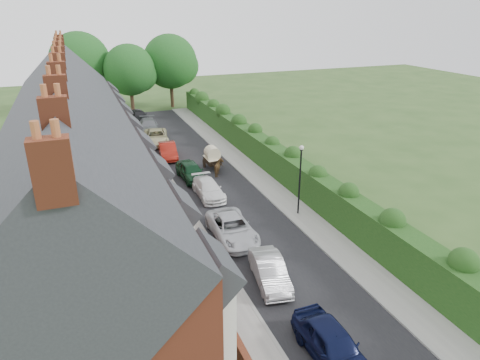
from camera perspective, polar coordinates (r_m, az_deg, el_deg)
The scene contains 24 objects.
ground at distance 26.35m, azimuth 5.30°, elevation -9.48°, with size 140.00×140.00×0.00m, color #2D4C1E.
road at distance 35.28m, azimuth -3.31°, elevation -0.87°, with size 6.00×58.00×0.02m, color black.
pavement_hedge_side at distance 36.61m, azimuth 2.80°, elevation 0.11°, with size 2.20×58.00×0.12m, color gray.
pavement_house_side at distance 34.39m, azimuth -9.42°, elevation -1.69°, with size 1.70×58.00×0.12m, color gray.
kerb_hedge_side at distance 36.22m, azimuth 1.28°, elevation -0.11°, with size 0.18×58.00×0.13m, color gray.
kerb_house_side at distance 34.53m, azimuth -8.13°, elevation -1.49°, with size 0.18×58.00×0.13m, color gray.
hedge at distance 36.79m, azimuth 5.41°, elevation 2.72°, with size 2.10×58.00×2.85m.
terrace_row at distance 31.36m, azimuth -21.23°, elevation 3.34°, with size 9.05×40.50×11.50m.
garden_wall_row at distance 33.16m, azimuth -10.78°, elevation -1.95°, with size 0.35×40.35×1.10m.
lamppost at distance 29.53m, azimuth 8.04°, elevation 1.13°, with size 0.32×0.32×5.16m.
tree_far_left at distance 61.06m, azimuth -14.21°, elevation 13.90°, with size 7.14×6.80×9.29m.
tree_far_right at distance 63.97m, azimuth -8.98°, elevation 15.19°, with size 7.98×7.60×10.31m.
tree_far_back at distance 63.47m, azimuth -20.14°, elevation 14.37°, with size 8.40×8.00×10.82m.
car_navy at distance 19.37m, azimuth 12.23°, elevation -20.66°, with size 1.83×4.54×1.55m, color black.
car_silver_a at distance 23.34m, azimuth 3.96°, elevation -12.00°, with size 1.48×4.24×1.40m, color #A5A6AA.
car_silver_b at distance 27.29m, azimuth -1.06°, elevation -6.44°, with size 2.40×5.20×1.45m, color silver.
car_white at distance 33.23m, azimuth -4.22°, elevation -1.20°, with size 1.80×4.44×1.29m, color white.
car_green at distance 36.66m, azimuth -6.55°, elevation 1.18°, with size 1.78×4.42×1.51m, color #0F331B.
car_red at distance 42.37m, azimuth -9.60°, elevation 3.89°, with size 1.54×4.41×1.45m, color maroon.
car_beige at distance 47.17m, azimuth -11.11°, elevation 5.67°, with size 2.45×5.31×1.48m, color #BFB88A.
car_grey at distance 51.62m, azimuth -12.08°, elevation 7.04°, with size 2.12×5.22×1.52m, color slate.
car_black at distance 56.95m, azimuth -13.38°, elevation 8.35°, with size 1.84×4.57×1.56m, color black.
horse at distance 37.36m, azimuth -2.85°, elevation 1.62°, with size 0.75×1.65×1.40m, color brown.
horse_cart at distance 38.78m, azimuth -3.70°, elevation 3.20°, with size 1.33×2.95×2.12m.
Camera 1 is at (-10.31, -19.96, 13.78)m, focal length 32.00 mm.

